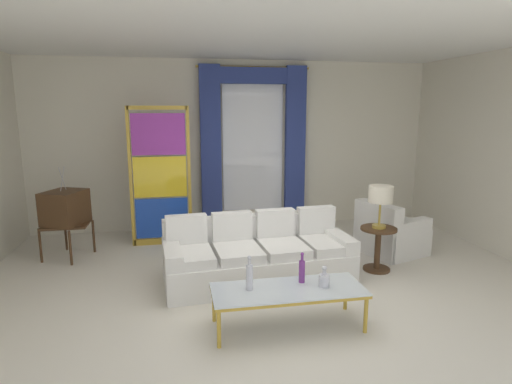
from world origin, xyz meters
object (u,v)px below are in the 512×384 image
Objects in this scene: bottle_amber_squat at (249,276)px; stained_glass_divider at (160,180)px; bottle_crystal_tall at (302,270)px; table_lamp_brass at (381,196)px; coffee_table at (288,292)px; couch_white_long at (257,256)px; armchair_white at (389,235)px; peacock_figurine at (185,236)px; round_side_table at (378,245)px; vintage_tv at (65,209)px; bottle_blue_decanter at (324,279)px.

bottle_amber_squat is 3.07m from stained_glass_divider.
bottle_crystal_tall is 1.86m from table_lamp_brass.
bottle_amber_squat is (-0.38, 0.04, 0.18)m from coffee_table.
couch_white_long is 1.26m from coffee_table.
coffee_table is at bearing -138.21° from armchair_white.
table_lamp_brass is (1.40, 1.12, 0.49)m from bottle_crystal_tall.
peacock_figurine is 2.87m from round_side_table.
couch_white_long is at bearing 75.69° from bottle_amber_squat.
stained_glass_divider is 3.86× the size of table_lamp_brass.
bottle_crystal_tall is at bearing -137.65° from armchair_white.
armchair_white is at bearing 36.40° from bottle_amber_squat.
stained_glass_divider is at bearing 126.26° from couch_white_long.
stained_glass_divider is (-1.23, 1.68, 0.75)m from couch_white_long.
round_side_table is at bearing -165.96° from table_lamp_brass.
vintage_tv is at bearing -179.72° from peacock_figurine.
armchair_white is at bearing 15.55° from couch_white_long.
bottle_amber_squat is 0.61× the size of table_lamp_brass.
bottle_crystal_tall is 0.56m from bottle_amber_squat.
table_lamp_brass reaches higher than armchair_white.
armchair_white is 1.71× the size of peacock_figurine.
round_side_table is (1.40, 1.12, -0.18)m from bottle_crystal_tall.
stained_glass_divider is at bearing 149.65° from round_side_table.
couch_white_long is at bearing -55.99° from peacock_figurine.
bottle_crystal_tall is at bearing 143.45° from bottle_blue_decanter.
bottle_amber_squat is at bearing -104.31° from couch_white_long.
table_lamp_brass is at bearing 38.24° from coffee_table.
bottle_blue_decanter is 2.54m from armchair_white.
round_side_table is at bearing 38.24° from coffee_table.
couch_white_long reaches higher than bottle_amber_squat.
couch_white_long is at bearing 93.29° from coffee_table.
bottle_amber_squat is at bearing -148.50° from table_lamp_brass.
table_lamp_brass reaches higher than round_side_table.
bottle_amber_squat is at bearing -171.87° from bottle_crystal_tall.
stained_glass_divider reaches higher than bottle_crystal_tall.
bottle_crystal_tall is 2.58m from armchair_white.
armchair_white is at bearing -13.37° from peacock_figurine.
bottle_crystal_tall is 0.92× the size of bottle_amber_squat.
peacock_figurine is at bearing 124.01° from couch_white_long.
couch_white_long is at bearing -26.86° from vintage_tv.
bottle_amber_squat is at bearing 173.48° from coffee_table.
vintage_tv is (-2.27, 2.52, 0.17)m from bottle_amber_squat.
bottle_amber_squat is at bearing -143.60° from armchair_white.
stained_glass_divider is 3.34m from table_lamp_brass.
bottle_crystal_tall is 0.31× the size of armchair_white.
bottle_crystal_tall is (-0.19, 0.14, 0.06)m from bottle_blue_decanter.
bottle_blue_decanter is 0.21× the size of armchair_white.
armchair_white is (1.71, 1.87, -0.20)m from bottle_blue_decanter.
coffee_table is 2.75m from peacock_figurine.
couch_white_long is 7.47× the size of bottle_crystal_tall.
stained_glass_divider is (-1.48, 2.81, 0.52)m from bottle_crystal_tall.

